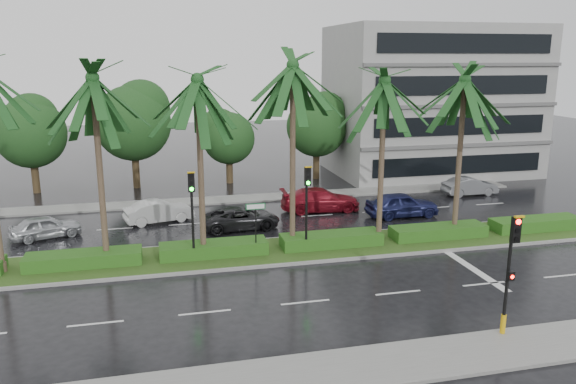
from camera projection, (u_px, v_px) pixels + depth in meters
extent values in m
plane|color=black|center=(278.00, 259.00, 27.15)|extent=(120.00, 120.00, 0.00)
cube|color=slate|center=(349.00, 369.00, 17.49)|extent=(40.00, 2.40, 0.12)
cube|color=slate|center=(241.00, 199.00, 38.48)|extent=(40.00, 2.00, 0.12)
cube|color=gray|center=(274.00, 251.00, 28.08)|extent=(36.00, 4.00, 0.14)
cube|color=#284617|center=(274.00, 250.00, 28.06)|extent=(35.60, 3.70, 0.02)
cube|color=#244D16|center=(84.00, 259.00, 25.96)|extent=(5.20, 1.40, 0.60)
cube|color=#244D16|center=(214.00, 249.00, 27.31)|extent=(5.20, 1.40, 0.60)
cube|color=#244D16|center=(331.00, 240.00, 28.67)|extent=(5.20, 1.40, 0.60)
cube|color=#244D16|center=(438.00, 231.00, 30.03)|extent=(5.20, 1.40, 0.60)
cube|color=#244D16|center=(536.00, 224.00, 31.38)|extent=(5.20, 1.40, 0.60)
cube|color=silver|center=(40.00, 234.00, 31.05)|extent=(2.00, 0.12, 0.01)
cube|color=silver|center=(96.00, 324.00, 20.61)|extent=(2.00, 0.12, 0.01)
cube|color=silver|center=(115.00, 229.00, 31.96)|extent=(2.00, 0.12, 0.01)
cube|color=silver|center=(205.00, 312.00, 21.52)|extent=(2.00, 0.12, 0.01)
cube|color=silver|center=(186.00, 224.00, 32.86)|extent=(2.00, 0.12, 0.01)
cube|color=silver|center=(305.00, 302.00, 22.42)|extent=(2.00, 0.12, 0.01)
cube|color=silver|center=(253.00, 220.00, 33.77)|extent=(2.00, 0.12, 0.01)
cube|color=silver|center=(398.00, 293.00, 23.33)|extent=(2.00, 0.12, 0.01)
cube|color=silver|center=(317.00, 215.00, 34.67)|extent=(2.00, 0.12, 0.01)
cube|color=silver|center=(484.00, 284.00, 24.23)|extent=(2.00, 0.12, 0.01)
cube|color=silver|center=(377.00, 211.00, 35.58)|extent=(2.00, 0.12, 0.01)
cube|color=silver|center=(563.00, 276.00, 25.14)|extent=(2.00, 0.12, 0.01)
cube|color=silver|center=(435.00, 208.00, 36.48)|extent=(2.00, 0.12, 0.01)
cube|color=silver|center=(490.00, 204.00, 37.39)|extent=(2.00, 0.12, 0.01)
cube|color=silver|center=(469.00, 266.00, 26.24)|extent=(0.40, 6.00, 0.01)
cylinder|color=#483929|center=(2.00, 267.00, 25.18)|extent=(0.40, 0.40, 0.44)
cylinder|color=#483929|center=(100.00, 174.00, 25.35)|extent=(0.28, 0.28, 8.52)
cylinder|color=#483929|center=(107.00, 258.00, 26.30)|extent=(0.40, 0.40, 0.44)
cylinder|color=#483929|center=(201.00, 171.00, 26.19)|extent=(0.28, 0.28, 8.42)
cylinder|color=#483929|center=(204.00, 252.00, 27.12)|extent=(0.40, 0.40, 0.44)
cylinder|color=#483929|center=(293.00, 159.00, 27.42)|extent=(0.28, 0.28, 9.03)
cylinder|color=#483929|center=(292.00, 243.00, 28.43)|extent=(0.40, 0.40, 0.44)
cylinder|color=#483929|center=(381.00, 164.00, 28.14)|extent=(0.28, 0.28, 8.30)
cylinder|color=#483929|center=(378.00, 239.00, 29.06)|extent=(0.40, 0.40, 0.44)
cylinder|color=#483929|center=(459.00, 160.00, 29.44)|extent=(0.28, 0.28, 8.31)
cylinder|color=#483929|center=(454.00, 231.00, 30.37)|extent=(0.40, 0.40, 0.44)
cylinder|color=black|center=(507.00, 288.00, 19.29)|extent=(0.12, 0.12, 3.40)
cube|color=black|center=(516.00, 230.00, 18.61)|extent=(0.30, 0.18, 0.90)
cube|color=gold|center=(519.00, 217.00, 18.39)|extent=(0.34, 0.12, 0.06)
cylinder|color=#FF0C05|center=(519.00, 222.00, 18.45)|extent=(0.18, 0.04, 0.18)
cylinder|color=black|center=(518.00, 231.00, 18.52)|extent=(0.18, 0.04, 0.18)
cylinder|color=black|center=(517.00, 239.00, 18.59)|extent=(0.18, 0.04, 0.18)
cylinder|color=gold|center=(503.00, 324.00, 19.61)|extent=(0.18, 0.18, 0.70)
cube|color=black|center=(511.00, 276.00, 19.02)|extent=(0.22, 0.16, 0.32)
cylinder|color=#FF0C05|center=(512.00, 277.00, 18.94)|extent=(0.12, 0.03, 0.12)
cylinder|color=black|center=(193.00, 226.00, 26.19)|extent=(0.12, 0.12, 3.40)
cube|color=black|center=(191.00, 182.00, 25.52)|extent=(0.30, 0.18, 0.90)
cube|color=gold|center=(191.00, 172.00, 25.29)|extent=(0.34, 0.12, 0.06)
cylinder|color=black|center=(191.00, 176.00, 25.35)|extent=(0.18, 0.04, 0.18)
cylinder|color=black|center=(191.00, 183.00, 25.42)|extent=(0.18, 0.04, 0.18)
cylinder|color=#0CE519|center=(192.00, 189.00, 25.49)|extent=(0.18, 0.04, 0.18)
cylinder|color=black|center=(306.00, 219.00, 27.43)|extent=(0.12, 0.12, 3.40)
cube|color=black|center=(308.00, 176.00, 26.76)|extent=(0.30, 0.18, 0.90)
cube|color=gold|center=(308.00, 167.00, 26.53)|extent=(0.34, 0.12, 0.06)
cylinder|color=black|center=(308.00, 171.00, 26.59)|extent=(0.18, 0.04, 0.18)
cylinder|color=black|center=(308.00, 177.00, 26.66)|extent=(0.18, 0.04, 0.18)
cylinder|color=#0CE519|center=(308.00, 183.00, 26.74)|extent=(0.18, 0.04, 0.18)
cylinder|color=black|center=(256.00, 229.00, 27.06)|extent=(0.06, 0.06, 2.60)
cube|color=#0C5926|center=(256.00, 206.00, 26.76)|extent=(0.95, 0.04, 0.30)
cube|color=white|center=(256.00, 207.00, 26.74)|extent=(0.85, 0.01, 0.22)
cylinder|color=#362C18|center=(35.00, 176.00, 40.25)|extent=(0.52, 0.52, 2.39)
sphere|color=#153918|center=(31.00, 133.00, 39.52)|extent=(4.91, 4.91, 4.91)
sphere|color=#153918|center=(30.00, 119.00, 39.58)|extent=(3.68, 3.68, 3.68)
cylinder|color=#362C18|center=(136.00, 170.00, 41.80)|extent=(0.52, 0.52, 2.69)
sphere|color=#153918|center=(133.00, 123.00, 40.98)|extent=(5.52, 5.52, 5.52)
sphere|color=#153918|center=(132.00, 108.00, 41.01)|extent=(4.14, 4.14, 4.14)
cylinder|color=#362C18|center=(230.00, 170.00, 43.47)|extent=(0.52, 0.52, 1.94)
sphere|color=#153918|center=(229.00, 138.00, 42.87)|extent=(3.99, 3.99, 3.99)
sphere|color=#153918|center=(228.00, 128.00, 42.98)|extent=(2.99, 2.99, 2.99)
cylinder|color=#362C18|center=(316.00, 164.00, 45.00)|extent=(0.52, 0.52, 2.33)
sphere|color=#153918|center=(317.00, 126.00, 44.29)|extent=(4.79, 4.79, 4.79)
sphere|color=#153918|center=(316.00, 114.00, 44.36)|extent=(3.59, 3.59, 3.59)
cylinder|color=#362C18|center=(397.00, 161.00, 46.60)|extent=(0.52, 0.52, 2.21)
sphere|color=#153918|center=(399.00, 127.00, 45.93)|extent=(4.55, 4.55, 4.55)
sphere|color=#153918|center=(398.00, 115.00, 46.00)|extent=(3.41, 3.41, 3.41)
cube|color=gray|center=(431.00, 101.00, 46.60)|extent=(16.00, 10.00, 12.00)
imported|color=#B1B4BA|center=(46.00, 227.00, 30.24)|extent=(2.58, 3.94, 1.25)
imported|color=#B6B6B6|center=(159.00, 211.00, 33.13)|extent=(2.33, 4.23, 1.32)
imported|color=black|center=(241.00, 218.00, 31.87)|extent=(2.44, 4.62, 1.24)
imported|color=maroon|center=(320.00, 200.00, 35.56)|extent=(2.33, 5.13, 1.46)
imported|color=#1A1F50|center=(402.00, 205.00, 34.30)|extent=(1.79, 4.44, 1.51)
imported|color=slate|center=(470.00, 186.00, 39.64)|extent=(1.41, 3.91, 1.28)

